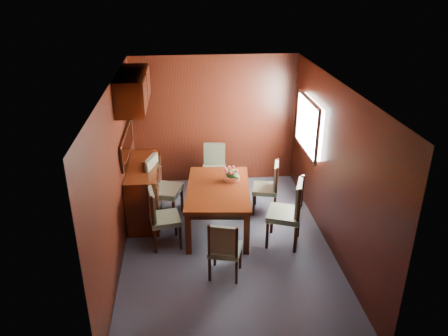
{
  "coord_description": "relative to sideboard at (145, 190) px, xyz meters",
  "views": [
    {
      "loc": [
        -0.55,
        -5.44,
        3.72
      ],
      "look_at": [
        0.0,
        0.44,
        1.05
      ],
      "focal_mm": 35.0,
      "sensor_mm": 36.0,
      "label": 1
    }
  ],
  "objects": [
    {
      "name": "chair_right_near",
      "position": [
        2.16,
        -1.05,
        0.13
      ],
      "size": [
        0.61,
        0.62,
        1.04
      ],
      "rotation": [
        0.0,
        0.0,
        1.22
      ],
      "color": "black",
      "rests_on": "ground"
    },
    {
      "name": "ground",
      "position": [
        1.25,
        -1.0,
        -0.45
      ],
      "size": [
        4.5,
        4.5,
        0.0
      ],
      "primitive_type": "plane",
      "color": "#363B4A",
      "rests_on": "ground"
    },
    {
      "name": "chair_left_near",
      "position": [
        0.29,
        -0.91,
        0.06
      ],
      "size": [
        0.49,
        0.51,
        0.93
      ],
      "rotation": [
        0.0,
        0.0,
        -1.39
      ],
      "color": "black",
      "rests_on": "ground"
    },
    {
      "name": "dining_table",
      "position": [
        1.16,
        -0.52,
        0.16
      ],
      "size": [
        1.09,
        1.6,
        0.71
      ],
      "rotation": [
        0.0,
        0.0,
        -0.1
      ],
      "color": "#341206",
      "rests_on": "ground"
    },
    {
      "name": "flower_centerpiece",
      "position": [
        1.4,
        -0.29,
        0.39
      ],
      "size": [
        0.26,
        0.26,
        0.26
      ],
      "color": "#C05D3A",
      "rests_on": "dining_table"
    },
    {
      "name": "room_shell",
      "position": [
        1.15,
        -0.67,
        1.18
      ],
      "size": [
        3.06,
        4.52,
        2.41
      ],
      "color": "black",
      "rests_on": "ground"
    },
    {
      "name": "chair_foot",
      "position": [
        1.2,
        0.84,
        0.05
      ],
      "size": [
        0.46,
        0.45,
        0.9
      ],
      "rotation": [
        0.0,
        0.0,
        3.04
      ],
      "color": "black",
      "rests_on": "ground"
    },
    {
      "name": "chair_left_far",
      "position": [
        0.25,
        -0.1,
        0.15
      ],
      "size": [
        0.62,
        0.63,
        1.08
      ],
      "rotation": [
        0.0,
        0.0,
        -1.87
      ],
      "color": "black",
      "rests_on": "ground"
    },
    {
      "name": "sideboard",
      "position": [
        0.0,
        0.0,
        0.0
      ],
      "size": [
        0.48,
        1.4,
        0.9
      ],
      "primitive_type": "cube",
      "color": "#341206",
      "rests_on": "ground"
    },
    {
      "name": "chair_right_far",
      "position": [
        2.05,
        -0.08,
        0.05
      ],
      "size": [
        0.5,
        0.51,
        0.89
      ],
      "rotation": [
        0.0,
        0.0,
        1.33
      ],
      "color": "black",
      "rests_on": "ground"
    },
    {
      "name": "chair_head",
      "position": [
        1.14,
        -1.76,
        0.03
      ],
      "size": [
        0.5,
        0.48,
        0.86
      ],
      "rotation": [
        0.0,
        0.0,
        -0.28
      ],
      "color": "black",
      "rests_on": "ground"
    }
  ]
}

